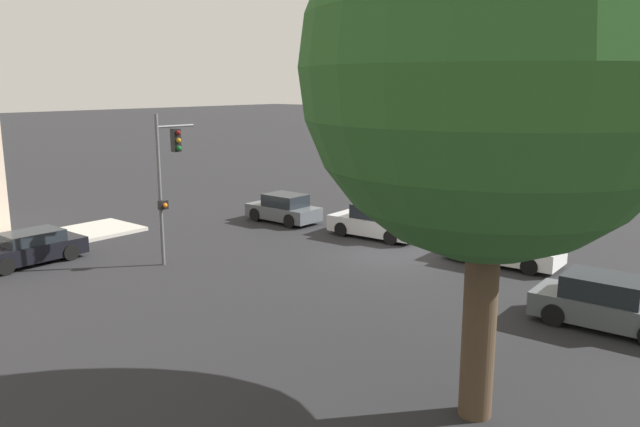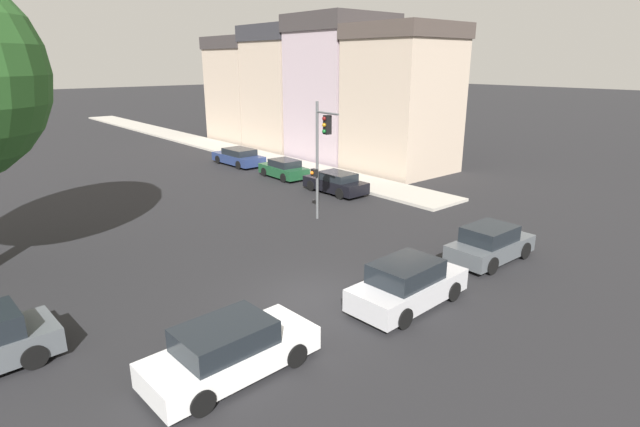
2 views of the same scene
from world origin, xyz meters
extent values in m
plane|color=black|center=(0.00, 0.00, 0.00)|extent=(300.00, 300.00, 0.00)
cylinder|color=#423323|center=(-8.72, 9.60, 2.25)|extent=(0.71, 0.71, 4.49)
sphere|color=#285623|center=(-8.72, 9.60, 7.34)|extent=(7.60, 7.60, 7.60)
cylinder|color=#515456|center=(5.99, 6.87, 2.97)|extent=(0.14, 0.14, 5.94)
cylinder|color=#515456|center=(5.93, 6.04, 5.44)|extent=(0.22, 1.66, 0.10)
cube|color=black|center=(5.93, 6.04, 4.89)|extent=(0.32, 0.32, 0.90)
sphere|color=#590F0F|center=(5.74, 6.06, 5.19)|extent=(0.20, 0.20, 0.20)
sphere|color=#99660F|center=(5.74, 6.06, 4.89)|extent=(0.20, 0.20, 0.20)
sphere|color=#0F511E|center=(5.74, 6.06, 4.59)|extent=(0.20, 0.20, 0.20)
cube|color=black|center=(5.81, 6.88, 2.45)|extent=(0.24, 0.37, 0.35)
sphere|color=orange|center=(5.67, 6.89, 2.45)|extent=(0.18, 0.18, 0.18)
cube|color=#4C5156|center=(7.73, -1.99, 0.53)|extent=(3.96, 1.78, 0.67)
cube|color=black|center=(7.57, -1.99, 1.17)|extent=(2.06, 1.56, 0.61)
cylinder|color=black|center=(8.96, -1.17, 0.35)|extent=(0.70, 0.22, 0.70)
cylinder|color=black|center=(8.95, -2.82, 0.35)|extent=(0.70, 0.22, 0.70)
cylinder|color=black|center=(6.51, -1.16, 0.35)|extent=(0.70, 0.22, 0.70)
cylinder|color=black|center=(6.50, -2.80, 0.35)|extent=(0.70, 0.22, 0.70)
cube|color=#4C5156|center=(-9.50, 2.50, 0.54)|extent=(4.28, 1.98, 0.71)
cube|color=black|center=(-9.33, 2.50, 1.22)|extent=(2.25, 1.68, 0.65)
cylinder|color=black|center=(-8.16, 1.70, 0.34)|extent=(0.68, 0.25, 0.67)
cylinder|color=black|center=(-8.23, 3.40, 0.34)|extent=(0.68, 0.25, 0.67)
cube|color=#B7B7BC|center=(2.15, -2.36, 0.56)|extent=(4.43, 2.05, 0.75)
cube|color=black|center=(1.98, -2.36, 1.25)|extent=(2.34, 1.73, 0.65)
cylinder|color=black|center=(3.46, -1.42, 0.34)|extent=(0.68, 0.25, 0.67)
cylinder|color=black|center=(3.54, -3.15, 0.34)|extent=(0.68, 0.25, 0.67)
cylinder|color=black|center=(0.77, -1.56, 0.34)|extent=(0.68, 0.25, 0.67)
cylinder|color=black|center=(0.85, -3.29, 0.34)|extent=(0.68, 0.25, 0.67)
cube|color=silver|center=(-4.30, -1.90, 0.52)|extent=(4.62, 2.05, 0.67)
cube|color=black|center=(-4.48, -1.91, 1.16)|extent=(2.43, 1.73, 0.62)
cylinder|color=black|center=(-2.93, -0.97, 0.33)|extent=(0.67, 0.25, 0.66)
cylinder|color=black|center=(-2.85, -2.71, 0.33)|extent=(0.67, 0.25, 0.66)
cylinder|color=black|center=(-5.74, -1.09, 0.33)|extent=(0.67, 0.25, 0.66)
cylinder|color=black|center=(-5.66, -2.84, 0.33)|extent=(0.67, 0.25, 0.66)
cube|color=black|center=(10.25, 10.20, 0.51)|extent=(1.77, 4.25, 0.66)
cube|color=black|center=(10.25, 10.03, 1.07)|extent=(1.54, 2.22, 0.45)
cylinder|color=black|center=(9.42, 11.50, 0.33)|extent=(0.23, 0.67, 0.67)
cylinder|color=black|center=(9.46, 8.88, 0.33)|extent=(0.23, 0.67, 0.67)
cylinder|color=black|center=(11.07, 8.89, 0.33)|extent=(0.23, 0.67, 0.67)
camera|label=1|loc=(-14.04, 21.28, 7.03)|focal=35.00mm
camera|label=2|loc=(-9.85, -11.93, 7.80)|focal=28.00mm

